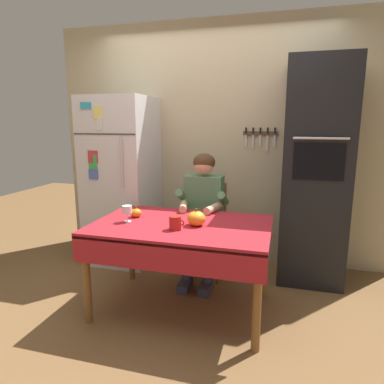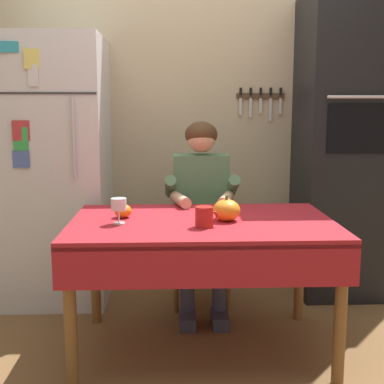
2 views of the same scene
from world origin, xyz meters
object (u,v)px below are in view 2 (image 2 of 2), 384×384
(seated_person, at_px, (201,201))
(coffee_mug, at_px, (204,217))
(refrigerator, at_px, (57,171))
(dining_table, at_px, (202,236))
(wall_oven, at_px, (343,148))
(chair_behind_person, at_px, (200,228))
(wine_glass, at_px, (119,205))
(pumpkin_medium, at_px, (227,210))
(pumpkin_large, at_px, (123,211))

(seated_person, bearing_deg, coffee_mug, -92.31)
(coffee_mug, bearing_deg, refrigerator, 132.85)
(dining_table, bearing_deg, refrigerator, 137.09)
(wall_oven, bearing_deg, chair_behind_person, -172.73)
(wall_oven, relative_size, dining_table, 1.50)
(refrigerator, xyz_separation_m, seated_person, (0.98, -0.28, -0.16))
(wall_oven, relative_size, chair_behind_person, 2.26)
(wall_oven, bearing_deg, wine_glass, -146.69)
(refrigerator, relative_size, wine_glass, 13.35)
(seated_person, distance_m, pumpkin_medium, 0.62)
(wall_oven, xyz_separation_m, pumpkin_medium, (-0.92, -0.93, -0.25))
(refrigerator, bearing_deg, pumpkin_large, -56.45)
(chair_behind_person, xyz_separation_m, pumpkin_medium, (0.10, -0.80, 0.29))
(chair_behind_person, xyz_separation_m, wine_glass, (-0.47, -0.85, 0.33))
(refrigerator, distance_m, wine_glass, 1.07)
(wine_glass, xyz_separation_m, pumpkin_medium, (0.56, 0.05, -0.04))
(refrigerator, height_order, wine_glass, refrigerator)
(pumpkin_large, bearing_deg, wall_oven, 29.20)
(refrigerator, bearing_deg, pumpkin_medium, -39.43)
(coffee_mug, bearing_deg, wine_glass, 168.58)
(dining_table, bearing_deg, coffee_mug, -89.91)
(dining_table, height_order, coffee_mug, coffee_mug)
(wall_oven, bearing_deg, pumpkin_large, -150.80)
(chair_behind_person, bearing_deg, wine_glass, -118.84)
(seated_person, relative_size, pumpkin_medium, 8.56)
(coffee_mug, bearing_deg, dining_table, 90.09)
(refrigerator, distance_m, chair_behind_person, 1.06)
(refrigerator, bearing_deg, wall_oven, 1.14)
(chair_behind_person, relative_size, coffee_mug, 7.82)
(chair_behind_person, bearing_deg, dining_table, -92.19)
(pumpkin_medium, bearing_deg, pumpkin_large, 169.83)
(chair_behind_person, xyz_separation_m, seated_person, (-0.00, -0.19, 0.23))
(seated_person, bearing_deg, chair_behind_person, 90.00)
(refrigerator, xyz_separation_m, pumpkin_medium, (1.08, -0.89, -0.10))
(refrigerator, relative_size, pumpkin_large, 18.66)
(wall_oven, relative_size, coffee_mug, 17.66)
(seated_person, bearing_deg, pumpkin_medium, -80.86)
(chair_behind_person, distance_m, pumpkin_medium, 0.85)
(refrigerator, xyz_separation_m, wine_glass, (0.51, -0.94, -0.06))
(dining_table, relative_size, coffee_mug, 11.78)
(coffee_mug, relative_size, wine_glass, 0.88)
(coffee_mug, height_order, wine_glass, wine_glass)
(coffee_mug, distance_m, pumpkin_medium, 0.19)
(chair_behind_person, relative_size, pumpkin_large, 9.64)
(wine_glass, bearing_deg, pumpkin_medium, 5.07)
(wall_oven, distance_m, pumpkin_medium, 1.33)
(wine_glass, bearing_deg, refrigerator, 118.79)
(wall_oven, bearing_deg, seated_person, -162.63)
(refrigerator, height_order, wall_oven, wall_oven)
(seated_person, height_order, pumpkin_medium, seated_person)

